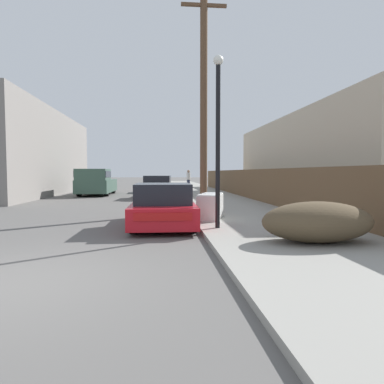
{
  "coord_description": "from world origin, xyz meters",
  "views": [
    {
      "loc": [
        2.14,
        -4.94,
        1.58
      ],
      "look_at": [
        3.41,
        8.4,
        0.82
      ],
      "focal_mm": 32.0,
      "sensor_mm": 36.0,
      "label": 1
    }
  ],
  "objects_px": {
    "parked_sports_car_red": "(163,207)",
    "street_lamp": "(218,128)",
    "pickup_truck": "(96,182)",
    "brush_pile": "(317,222)",
    "car_parked_far": "(157,185)",
    "car_parked_mid": "(158,188)",
    "pedestrian": "(188,179)",
    "utility_pole": "(204,94)",
    "discarded_fridge": "(211,206)"
  },
  "relations": [
    {
      "from": "pickup_truck",
      "to": "street_lamp",
      "type": "height_order",
      "value": "street_lamp"
    },
    {
      "from": "car_parked_mid",
      "to": "car_parked_far",
      "type": "relative_size",
      "value": 0.99
    },
    {
      "from": "utility_pole",
      "to": "pedestrian",
      "type": "xyz_separation_m",
      "value": [
        0.84,
        17.19,
        -3.7
      ]
    },
    {
      "from": "car_parked_far",
      "to": "street_lamp",
      "type": "height_order",
      "value": "street_lamp"
    },
    {
      "from": "discarded_fridge",
      "to": "street_lamp",
      "type": "xyz_separation_m",
      "value": [
        -0.09,
        -1.87,
        2.22
      ]
    },
    {
      "from": "parked_sports_car_red",
      "to": "pickup_truck",
      "type": "bearing_deg",
      "value": 108.28
    },
    {
      "from": "car_parked_mid",
      "to": "pedestrian",
      "type": "bearing_deg",
      "value": 78.48
    },
    {
      "from": "discarded_fridge",
      "to": "brush_pile",
      "type": "xyz_separation_m",
      "value": [
        1.68,
        -3.91,
        0.03
      ]
    },
    {
      "from": "car_parked_mid",
      "to": "street_lamp",
      "type": "bearing_deg",
      "value": -78.34
    },
    {
      "from": "parked_sports_car_red",
      "to": "car_parked_far",
      "type": "bearing_deg",
      "value": 91.64
    },
    {
      "from": "pedestrian",
      "to": "discarded_fridge",
      "type": "bearing_deg",
      "value": -92.83
    },
    {
      "from": "parked_sports_car_red",
      "to": "street_lamp",
      "type": "distance_m",
      "value": 2.84
    },
    {
      "from": "car_parked_mid",
      "to": "street_lamp",
      "type": "distance_m",
      "value": 12.7
    },
    {
      "from": "discarded_fridge",
      "to": "car_parked_far",
      "type": "bearing_deg",
      "value": 113.65
    },
    {
      "from": "discarded_fridge",
      "to": "pickup_truck",
      "type": "bearing_deg",
      "value": 131.51
    },
    {
      "from": "brush_pile",
      "to": "car_parked_far",
      "type": "bearing_deg",
      "value": 99.48
    },
    {
      "from": "car_parked_mid",
      "to": "utility_pole",
      "type": "bearing_deg",
      "value": -71.97
    },
    {
      "from": "discarded_fridge",
      "to": "parked_sports_car_red",
      "type": "height_order",
      "value": "parked_sports_car_red"
    },
    {
      "from": "utility_pole",
      "to": "brush_pile",
      "type": "height_order",
      "value": "utility_pole"
    },
    {
      "from": "car_parked_mid",
      "to": "parked_sports_car_red",
      "type": "bearing_deg",
      "value": -84.75
    },
    {
      "from": "utility_pole",
      "to": "brush_pile",
      "type": "xyz_separation_m",
      "value": [
        1.52,
        -6.86,
        -4.15
      ]
    },
    {
      "from": "pickup_truck",
      "to": "brush_pile",
      "type": "xyz_separation_m",
      "value": [
        7.7,
        -17.47,
        -0.37
      ]
    },
    {
      "from": "parked_sports_car_red",
      "to": "brush_pile",
      "type": "height_order",
      "value": "parked_sports_car_red"
    },
    {
      "from": "utility_pole",
      "to": "street_lamp",
      "type": "relative_size",
      "value": 1.99
    },
    {
      "from": "car_parked_mid",
      "to": "utility_pole",
      "type": "xyz_separation_m",
      "value": [
        1.87,
        -7.6,
        4.04
      ]
    },
    {
      "from": "car_parked_far",
      "to": "brush_pile",
      "type": "bearing_deg",
      "value": -81.23
    },
    {
      "from": "parked_sports_car_red",
      "to": "car_parked_far",
      "type": "relative_size",
      "value": 0.94
    },
    {
      "from": "car_parked_far",
      "to": "street_lamp",
      "type": "xyz_separation_m",
      "value": [
        1.7,
        -18.72,
        2.12
      ]
    },
    {
      "from": "car_parked_far",
      "to": "car_parked_mid",
      "type": "bearing_deg",
      "value": -89.99
    },
    {
      "from": "car_parked_far",
      "to": "pedestrian",
      "type": "relative_size",
      "value": 2.53
    },
    {
      "from": "pickup_truck",
      "to": "discarded_fridge",
      "type": "bearing_deg",
      "value": 114.08
    },
    {
      "from": "street_lamp",
      "to": "parked_sports_car_red",
      "type": "bearing_deg",
      "value": 140.17
    },
    {
      "from": "discarded_fridge",
      "to": "pickup_truck",
      "type": "xyz_separation_m",
      "value": [
        -6.02,
        13.57,
        0.4
      ]
    },
    {
      "from": "utility_pole",
      "to": "discarded_fridge",
      "type": "bearing_deg",
      "value": -92.99
    },
    {
      "from": "parked_sports_car_red",
      "to": "brush_pile",
      "type": "distance_m",
      "value": 4.53
    },
    {
      "from": "pedestrian",
      "to": "street_lamp",
      "type": "bearing_deg",
      "value": -92.83
    },
    {
      "from": "street_lamp",
      "to": "brush_pile",
      "type": "bearing_deg",
      "value": -49.06
    },
    {
      "from": "car_parked_mid",
      "to": "car_parked_far",
      "type": "height_order",
      "value": "car_parked_mid"
    },
    {
      "from": "car_parked_mid",
      "to": "pickup_truck",
      "type": "relative_size",
      "value": 0.8
    },
    {
      "from": "car_parked_far",
      "to": "pickup_truck",
      "type": "height_order",
      "value": "pickup_truck"
    },
    {
      "from": "car_parked_far",
      "to": "pedestrian",
      "type": "height_order",
      "value": "pedestrian"
    },
    {
      "from": "parked_sports_car_red",
      "to": "car_parked_far",
      "type": "xyz_separation_m",
      "value": [
        -0.28,
        17.53,
        0.04
      ]
    },
    {
      "from": "pickup_truck",
      "to": "street_lamp",
      "type": "distance_m",
      "value": 16.63
    },
    {
      "from": "pickup_truck",
      "to": "utility_pole",
      "type": "distance_m",
      "value": 12.85
    },
    {
      "from": "discarded_fridge",
      "to": "parked_sports_car_red",
      "type": "distance_m",
      "value": 1.66
    },
    {
      "from": "discarded_fridge",
      "to": "car_parked_far",
      "type": "distance_m",
      "value": 16.94
    },
    {
      "from": "discarded_fridge",
      "to": "car_parked_mid",
      "type": "distance_m",
      "value": 10.69
    },
    {
      "from": "car_parked_mid",
      "to": "brush_pile",
      "type": "relative_size",
      "value": 1.8
    },
    {
      "from": "car_parked_far",
      "to": "brush_pile",
      "type": "relative_size",
      "value": 1.82
    },
    {
      "from": "car_parked_far",
      "to": "utility_pole",
      "type": "distance_m",
      "value": 14.61
    }
  ]
}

